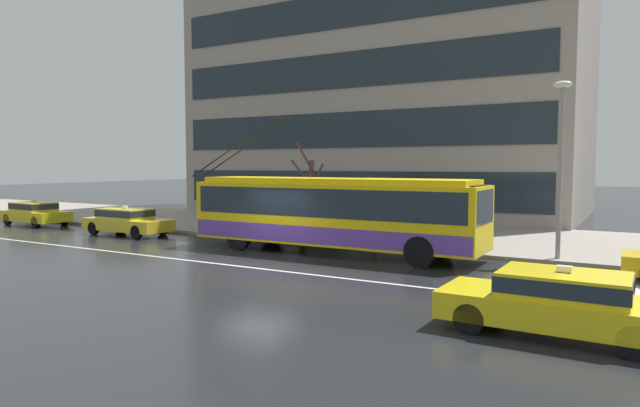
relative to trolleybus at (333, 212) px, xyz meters
name	(u,v)px	position (x,y,z in m)	size (l,w,h in m)	color
ground_plane	(257,260)	(-1.56, -2.71, -1.58)	(160.00, 160.00, 0.00)	#222327
sidewalk_slab	(369,231)	(-1.56, 6.60, -1.51)	(80.00, 10.00, 0.14)	gray
crosswalk_stripe_edge_near	(524,280)	(7.18, -1.55, -1.57)	(0.44, 4.40, 0.01)	beige
crosswalk_stripe_inner_a	(558,284)	(8.08, -1.55, -1.57)	(0.44, 4.40, 0.01)	beige
crosswalk_stripe_center	(593,287)	(8.98, -1.55, -1.57)	(0.44, 4.40, 0.01)	beige
crosswalk_stripe_inner_b	(631,291)	(9.88, -1.55, -1.57)	(0.44, 4.40, 0.01)	beige
lane_centre_line	(236,266)	(-1.56, -3.91, -1.57)	(72.00, 0.14, 0.01)	silver
trolleybus	(333,212)	(0.00, 0.00, 0.00)	(12.45, 2.58, 5.24)	yellow
taxi_queued_behind_bus	(127,220)	(-11.26, -0.04, -0.87)	(4.57, 1.83, 1.39)	yellow
taxi_far_behind	(35,212)	(-19.21, 0.42, -0.87)	(4.36, 2.03, 1.39)	yellow
taxi_oncoming_far	(558,300)	(8.66, -6.64, -0.87)	(4.39, 1.92, 1.39)	yellow
bus_shelter	(316,195)	(-2.87, 3.63, 0.40)	(4.30, 1.72, 2.42)	gray
pedestrian_at_shelter	(453,206)	(3.44, 3.80, 0.12)	(1.24, 1.24, 1.94)	#464F44
pedestrian_approaching_curb	(304,201)	(-3.43, 3.45, 0.09)	(1.30, 1.30, 1.89)	black
pedestrian_walking_past	(377,202)	(0.54, 2.76, 0.22)	(1.41, 1.41, 2.02)	#4B5444
pedestrian_waiting_by_pole	(428,218)	(2.29, 4.10, -0.44)	(0.38, 0.38, 1.67)	#4D413C
street_lamp	(561,153)	(7.63, 2.13, 2.18)	(0.60, 0.32, 6.04)	gray
street_tree_bare	(310,189)	(-3.78, 4.62, 0.63)	(1.86, 1.77, 4.31)	brown
office_tower_corner_left	(394,35)	(-5.40, 18.87, 10.92)	(25.46, 15.86, 24.97)	gray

